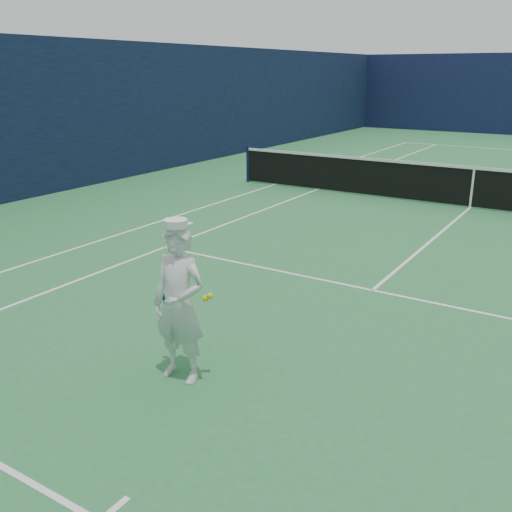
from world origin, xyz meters
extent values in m
plane|color=#2C733E|center=(0.00, 0.00, 0.00)|extent=(80.00, 80.00, 0.00)
cube|color=white|center=(-5.49, 0.00, 0.00)|extent=(0.06, 23.83, 0.01)
cube|color=white|center=(-4.12, 0.00, 0.00)|extent=(0.06, 23.77, 0.01)
cube|color=white|center=(0.00, -6.40, 0.00)|extent=(8.23, 0.06, 0.01)
cube|color=white|center=(0.00, 0.00, 0.00)|extent=(0.06, 12.80, 0.01)
cube|color=white|center=(0.00, -11.73, 0.00)|extent=(0.06, 0.30, 0.01)
cube|color=#0E1936|center=(-10.00, 0.00, 2.00)|extent=(0.12, 36.12, 4.00)
cylinder|color=#141E4C|center=(-6.40, 0.00, 0.54)|extent=(0.09, 0.09, 1.07)
cube|color=black|center=(0.00, 0.00, 0.50)|extent=(12.79, 0.02, 0.92)
cube|color=white|center=(0.00, 0.00, 0.97)|extent=(12.79, 0.04, 0.07)
cube|color=white|center=(0.00, 0.00, 0.47)|extent=(0.05, 0.03, 0.94)
imported|color=white|center=(-0.81, -9.92, 0.85)|extent=(0.64, 0.44, 1.71)
cylinder|color=white|center=(-0.81, -9.92, 1.73)|extent=(0.24, 0.24, 0.08)
cube|color=white|center=(-0.82, -9.79, 1.70)|extent=(0.18, 0.11, 0.02)
cylinder|color=navy|center=(-1.10, -9.85, 0.88)|extent=(0.04, 0.09, 0.22)
cube|color=#1C349A|center=(-1.10, -9.79, 0.70)|extent=(0.02, 0.02, 0.14)
torus|color=#1C349A|center=(-1.10, -9.73, 0.49)|extent=(0.30, 0.11, 0.29)
cube|color=beige|center=(-1.10, -9.73, 0.49)|extent=(0.22, 0.01, 0.30)
sphere|color=yellow|center=(-0.56, -9.81, 0.94)|extent=(0.07, 0.07, 0.07)
sphere|color=yellow|center=(-0.51, -9.78, 0.97)|extent=(0.07, 0.07, 0.07)
camera|label=1|loc=(2.78, -14.13, 3.18)|focal=40.00mm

